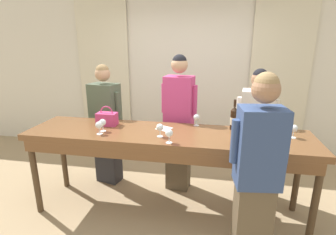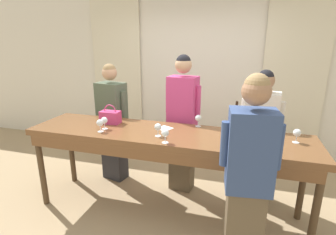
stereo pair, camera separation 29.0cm
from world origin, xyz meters
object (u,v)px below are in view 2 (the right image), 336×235
at_px(wine_glass_front_right, 165,134).
at_px(wine_glass_center_left, 104,121).
at_px(guest_olive_jacket, 113,122).
at_px(guest_cream_sweater, 259,137).
at_px(host_pouring, 248,179).
at_px(wine_glass_center_mid, 242,132).
at_px(tasting_bar, 166,141).
at_px(guest_pink_top, 182,123).
at_px(handbag, 110,117).
at_px(wine_bottle, 236,120).
at_px(wine_glass_center_right, 198,118).
at_px(wine_glass_front_mid, 100,123).
at_px(wine_glass_back_left, 297,133).
at_px(wine_glass_front_left, 158,127).

height_order(wine_glass_front_right, wine_glass_center_left, same).
distance_m(wine_glass_front_right, guest_olive_jacket, 1.36).
bearing_deg(guest_cream_sweater, host_pouring, -96.56).
bearing_deg(guest_cream_sweater, guest_olive_jacket, 180.00).
bearing_deg(wine_glass_center_mid, guest_olive_jacket, 161.90).
bearing_deg(tasting_bar, guest_pink_top, 84.68).
bearing_deg(handbag, wine_bottle, 4.59).
bearing_deg(guest_pink_top, wine_glass_center_mid, -37.58).
distance_m(wine_bottle, guest_olive_jacket, 1.73).
bearing_deg(wine_glass_center_right, wine_glass_center_mid, -32.95).
bearing_deg(wine_glass_center_mid, guest_cream_sweater, 69.85).
height_order(handbag, wine_glass_center_left, handbag).
xyz_separation_m(wine_glass_center_left, wine_glass_center_mid, (1.51, 0.07, -0.00)).
distance_m(wine_glass_center_right, host_pouring, 1.12).
xyz_separation_m(wine_bottle, handbag, (-1.47, -0.12, -0.05)).
bearing_deg(guest_cream_sweater, handbag, -166.42).
xyz_separation_m(wine_glass_front_mid, guest_olive_jacket, (-0.25, 0.74, -0.24)).
relative_size(tasting_bar, wine_glass_front_mid, 22.14).
bearing_deg(wine_glass_center_right, wine_glass_front_right, -110.35).
bearing_deg(guest_olive_jacket, wine_glass_center_right, -11.26).
xyz_separation_m(wine_glass_center_right, host_pouring, (0.57, -0.94, -0.18)).
xyz_separation_m(wine_glass_center_left, guest_cream_sweater, (1.72, 0.64, -0.25)).
xyz_separation_m(guest_olive_jacket, host_pouring, (1.83, -1.19, 0.05)).
relative_size(wine_bottle, guest_pink_top, 0.19).
bearing_deg(host_pouring, guest_olive_jacket, 146.98).
height_order(wine_glass_center_right, guest_pink_top, guest_pink_top).
bearing_deg(host_pouring, tasting_bar, 144.77).
distance_m(wine_glass_back_left, guest_cream_sweater, 0.62).
xyz_separation_m(wine_glass_front_left, guest_olive_jacket, (-0.91, 0.69, -0.24)).
bearing_deg(tasting_bar, wine_glass_front_right, -73.92).
bearing_deg(guest_cream_sweater, wine_glass_front_right, -137.72).
height_order(wine_glass_front_mid, wine_glass_center_right, same).
distance_m(wine_glass_front_right, host_pouring, 0.89).
relative_size(wine_glass_center_mid, guest_olive_jacket, 0.08).
distance_m(wine_bottle, wine_glass_front_right, 0.84).
xyz_separation_m(wine_glass_front_mid, guest_pink_top, (0.76, 0.74, -0.16)).
height_order(wine_bottle, wine_glass_back_left, wine_bottle).
height_order(wine_glass_front_left, guest_pink_top, guest_pink_top).
bearing_deg(guest_pink_top, wine_glass_front_right, -88.27).
xyz_separation_m(wine_glass_front_right, guest_cream_sweater, (0.93, 0.85, -0.25)).
xyz_separation_m(wine_glass_center_right, guest_pink_top, (-0.25, 0.25, -0.16)).
bearing_deg(wine_glass_front_mid, wine_glass_center_right, 25.85).
relative_size(wine_glass_center_mid, guest_pink_top, 0.08).
bearing_deg(wine_glass_back_left, wine_glass_front_left, -170.94).
relative_size(tasting_bar, guest_cream_sweater, 1.89).
xyz_separation_m(wine_glass_center_left, wine_glass_back_left, (2.03, 0.17, 0.00)).
bearing_deg(handbag, guest_pink_top, 27.92).
bearing_deg(guest_cream_sweater, wine_glass_front_left, -146.83).
bearing_deg(guest_olive_jacket, wine_glass_center_mid, -18.10).
height_order(wine_glass_front_right, wine_glass_back_left, same).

